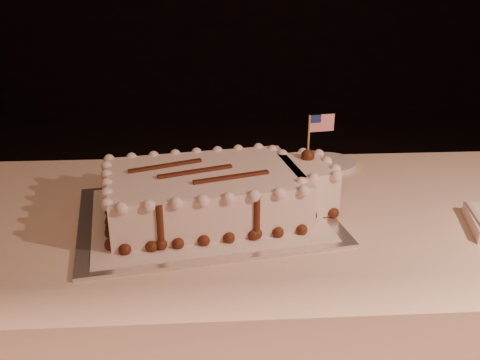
{
  "coord_description": "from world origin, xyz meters",
  "views": [
    {
      "loc": [
        -0.24,
        -0.53,
        1.3
      ],
      "look_at": [
        -0.17,
        0.59,
        0.84
      ],
      "focal_mm": 40.0,
      "sensor_mm": 36.0,
      "label": 1
    }
  ],
  "objects": [
    {
      "name": "cake_board",
      "position": [
        -0.25,
        0.59,
        0.75
      ],
      "size": [
        0.64,
        0.52,
        0.01
      ],
      "primitive_type": "cube",
      "rotation": [
        0.0,
        0.0,
        0.17
      ],
      "color": "silver",
      "rests_on": "banquet_table"
    },
    {
      "name": "doily",
      "position": [
        -0.25,
        0.59,
        0.76
      ],
      "size": [
        0.57,
        0.47,
        0.0
      ],
      "primitive_type": "cube",
      "rotation": [
        0.0,
        0.0,
        0.17
      ],
      "color": "white",
      "rests_on": "cake_board"
    },
    {
      "name": "side_plate",
      "position": [
        0.1,
        0.91,
        0.76
      ],
      "size": [
        0.16,
        0.16,
        0.01
      ],
      "primitive_type": "cylinder",
      "color": "white",
      "rests_on": "banquet_table"
    },
    {
      "name": "banquet_table",
      "position": [
        0.0,
        0.6,
        0.38
      ],
      "size": [
        2.4,
        0.8,
        0.75
      ],
      "primitive_type": "cube",
      "color": "#FFDBC5",
      "rests_on": "ground"
    },
    {
      "name": "sheet_cake",
      "position": [
        -0.22,
        0.6,
        0.81
      ],
      "size": [
        0.56,
        0.37,
        0.22
      ],
      "color": "white",
      "rests_on": "doily"
    }
  ]
}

